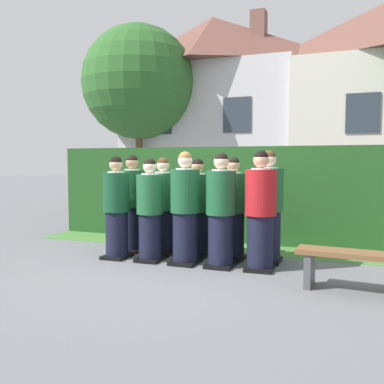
# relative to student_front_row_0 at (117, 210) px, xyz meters

# --- Properties ---
(ground_plane) EXTENTS (60.00, 60.00, 0.00)m
(ground_plane) POSITION_rel_student_front_row_0_xyz_m (1.14, 0.06, -0.76)
(ground_plane) COLOR slate
(student_front_row_0) EXTENTS (0.42, 0.51, 1.60)m
(student_front_row_0) POSITION_rel_student_front_row_0_xyz_m (0.00, 0.00, 0.00)
(student_front_row_0) COLOR black
(student_front_row_0) RESTS_ON ground
(student_front_row_1) EXTENTS (0.41, 0.46, 1.57)m
(student_front_row_1) POSITION_rel_student_front_row_0_xyz_m (0.58, 0.02, -0.01)
(student_front_row_1) COLOR black
(student_front_row_1) RESTS_ON ground
(student_front_row_2) EXTENTS (0.43, 0.48, 1.66)m
(student_front_row_2) POSITION_rel_student_front_row_0_xyz_m (1.15, 0.05, 0.03)
(student_front_row_2) COLOR black
(student_front_row_2) RESTS_ON ground
(student_front_row_3) EXTENTS (0.43, 0.51, 1.65)m
(student_front_row_3) POSITION_rel_student_front_row_0_xyz_m (1.69, 0.06, 0.02)
(student_front_row_3) COLOR black
(student_front_row_3) RESTS_ON ground
(student_in_red_blazer) EXTENTS (0.44, 0.50, 1.67)m
(student_in_red_blazer) POSITION_rel_student_front_row_0_xyz_m (2.26, 0.10, 0.04)
(student_in_red_blazer) COLOR black
(student_in_red_blazer) RESTS_ON ground
(student_rear_row_0) EXTENTS (0.42, 0.47, 1.63)m
(student_rear_row_0) POSITION_rel_student_front_row_0_xyz_m (-0.03, 0.55, 0.01)
(student_rear_row_0) COLOR black
(student_rear_row_0) RESTS_ON ground
(student_rear_row_1) EXTENTS (0.41, 0.47, 1.58)m
(student_rear_row_1) POSITION_rel_student_front_row_0_xyz_m (0.56, 0.52, -0.01)
(student_rear_row_1) COLOR black
(student_rear_row_1) RESTS_ON ground
(student_rear_row_2) EXTENTS (0.41, 0.46, 1.56)m
(student_rear_row_2) POSITION_rel_student_front_row_0_xyz_m (1.14, 0.58, -0.02)
(student_rear_row_2) COLOR black
(student_rear_row_2) RESTS_ON ground
(student_rear_row_3) EXTENTS (0.41, 0.50, 1.59)m
(student_rear_row_3) POSITION_rel_student_front_row_0_xyz_m (1.72, 0.59, -0.00)
(student_rear_row_3) COLOR black
(student_rear_row_3) RESTS_ON ground
(student_rear_row_4) EXTENTS (0.44, 0.49, 1.68)m
(student_rear_row_4) POSITION_rel_student_front_row_0_xyz_m (2.26, 0.60, 0.04)
(student_rear_row_4) COLOR black
(student_rear_row_4) RESTS_ON ground
(hedge) EXTENTS (7.00, 0.70, 1.79)m
(hedge) POSITION_rel_student_front_row_0_xyz_m (1.14, 2.20, 0.13)
(hedge) COLOR #214C1E
(hedge) RESTS_ON ground
(school_building_main) EXTENTS (6.38, 3.23, 6.58)m
(school_building_main) POSITION_rel_student_front_row_0_xyz_m (-1.54, 9.01, 2.62)
(school_building_main) COLOR silver
(school_building_main) RESTS_ON ground
(oak_tree_left) EXTENTS (3.79, 3.79, 6.03)m
(oak_tree_left) POSITION_rel_student_front_row_0_xyz_m (-3.54, 7.19, 3.37)
(oak_tree_left) COLOR brown
(oak_tree_left) RESTS_ON ground
(wooden_bench) EXTENTS (1.42, 0.46, 0.48)m
(wooden_bench) POSITION_rel_student_front_row_0_xyz_m (3.55, -0.52, -0.41)
(wooden_bench) COLOR brown
(wooden_bench) RESTS_ON ground
(lawn_strip) EXTENTS (7.00, 0.90, 0.01)m
(lawn_strip) POSITION_rel_student_front_row_0_xyz_m (1.14, 1.40, -0.76)
(lawn_strip) COLOR #477A38
(lawn_strip) RESTS_ON ground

